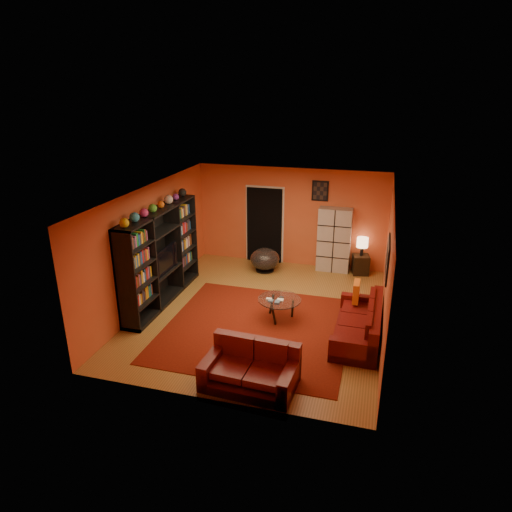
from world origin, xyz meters
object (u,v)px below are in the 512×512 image
(entertainment_unit, at_px, (161,256))
(side_table, at_px, (361,265))
(tv, at_px, (162,260))
(storage_cabinet, at_px, (334,240))
(loveseat, at_px, (252,368))
(table_lamp, at_px, (362,243))
(coffee_table, at_px, (279,301))
(bowl_chair, at_px, (265,259))
(sofa, at_px, (362,325))

(entertainment_unit, distance_m, side_table, 5.07)
(entertainment_unit, relative_size, tv, 3.03)
(storage_cabinet, bearing_deg, loveseat, -97.30)
(loveseat, bearing_deg, table_lamp, -12.04)
(storage_cabinet, bearing_deg, coffee_table, -103.90)
(side_table, xyz_separation_m, table_lamp, (-0.00, 0.00, 0.58))
(bowl_chair, height_order, side_table, bowl_chair)
(coffee_table, height_order, side_table, side_table)
(side_table, relative_size, table_lamp, 1.05)
(entertainment_unit, relative_size, table_lamp, 6.33)
(table_lamp, bearing_deg, storage_cabinet, 176.01)
(bowl_chair, distance_m, side_table, 2.46)
(loveseat, bearing_deg, sofa, -37.19)
(entertainment_unit, xyz_separation_m, bowl_chair, (1.77, 2.27, -0.72))
(tv, relative_size, storage_cabinet, 0.59)
(coffee_table, relative_size, table_lamp, 1.87)
(sofa, xyz_separation_m, table_lamp, (-0.22, 3.25, 0.55))
(entertainment_unit, height_order, bowl_chair, entertainment_unit)
(coffee_table, xyz_separation_m, table_lamp, (1.47, 2.92, 0.43))
(sofa, height_order, table_lamp, table_lamp)
(bowl_chair, bearing_deg, entertainment_unit, -128.03)
(storage_cabinet, bearing_deg, side_table, -3.62)
(coffee_table, bearing_deg, entertainment_unit, 176.45)
(sofa, xyz_separation_m, storage_cabinet, (-0.94, 3.30, 0.55))
(sofa, relative_size, loveseat, 1.34)
(loveseat, xyz_separation_m, bowl_chair, (-1.00, 4.68, 0.04))
(bowl_chair, bearing_deg, tv, -126.49)
(coffee_table, bearing_deg, loveseat, -88.66)
(entertainment_unit, xyz_separation_m, side_table, (4.19, 2.75, -0.80))
(coffee_table, bearing_deg, storage_cabinet, 75.72)
(sofa, relative_size, coffee_table, 2.31)
(entertainment_unit, bearing_deg, sofa, -6.43)
(bowl_chair, bearing_deg, storage_cabinet, 17.43)
(loveseat, height_order, bowl_chair, loveseat)
(sofa, bearing_deg, bowl_chair, 134.47)
(tv, bearing_deg, storage_cabinet, -50.08)
(sofa, distance_m, loveseat, 2.53)
(storage_cabinet, bearing_deg, table_lamp, -3.62)
(tv, relative_size, coffee_table, 1.12)
(sofa, xyz_separation_m, side_table, (-0.22, 3.25, -0.04))
(bowl_chair, xyz_separation_m, side_table, (2.41, 0.48, -0.08))
(tv, relative_size, sofa, 0.48)
(bowl_chair, bearing_deg, loveseat, -78.01)
(entertainment_unit, bearing_deg, tv, -51.39)
(sofa, height_order, storage_cabinet, storage_cabinet)
(entertainment_unit, height_order, sofa, entertainment_unit)
(entertainment_unit, bearing_deg, loveseat, -41.13)
(entertainment_unit, height_order, loveseat, entertainment_unit)
(storage_cabinet, bearing_deg, entertainment_unit, -140.73)
(entertainment_unit, xyz_separation_m, loveseat, (2.77, -2.42, -0.77))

